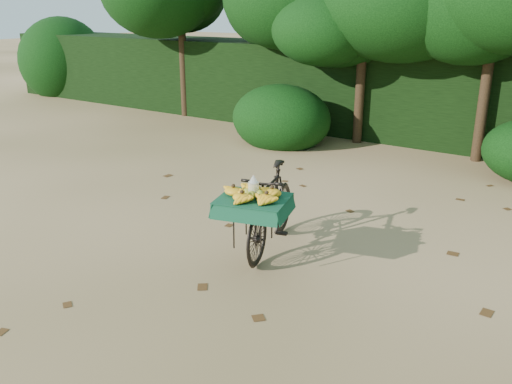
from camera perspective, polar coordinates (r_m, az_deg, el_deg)
The scene contains 6 objects.
ground at distance 5.87m, azimuth 5.38°, elevation -7.40°, with size 80.00×80.00×0.00m, color tan.
vendor_bicycle at distance 5.98m, azimuth 1.52°, elevation -1.66°, with size 0.99×1.77×0.96m.
hedge_backdrop at distance 11.34m, azimuth 21.46°, elevation 9.12°, with size 26.00×1.80×1.80m, color black.
tree_row at distance 10.62m, azimuth 17.63°, elevation 14.95°, with size 14.50×2.00×4.00m, color black, non-canonical shape.
bush_clumps at distance 9.40m, azimuth 21.16°, elevation 4.51°, with size 8.80×1.70×0.90m, color black, non-canonical shape.
leaf_litter at distance 6.39m, azimuth 8.24°, elevation -5.16°, with size 7.00×7.30×0.01m, color #4D2F14, non-canonical shape.
Camera 1 is at (2.49, -4.63, 2.61)m, focal length 38.00 mm.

